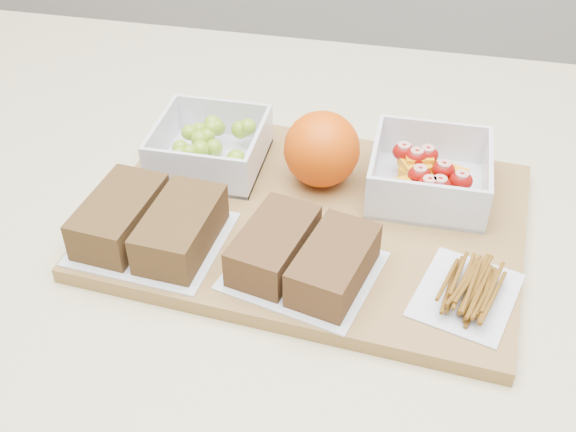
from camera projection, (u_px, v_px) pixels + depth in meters
name	position (u px, v px, depth m)	size (l,w,h in m)	color
cutting_board	(312.00, 220.00, 0.74)	(0.42, 0.30, 0.02)	olive
grape_container	(212.00, 147.00, 0.79)	(0.11, 0.11, 0.05)	silver
fruit_container	(428.00, 176.00, 0.75)	(0.12, 0.12, 0.05)	silver
orange	(322.00, 149.00, 0.75)	(0.08, 0.08, 0.08)	#E24E05
sandwich_bag_left	(150.00, 223.00, 0.69)	(0.15, 0.13, 0.04)	silver
sandwich_bag_center	(304.00, 256.00, 0.66)	(0.15, 0.14, 0.04)	silver
pretzel_bag	(468.00, 287.00, 0.64)	(0.11, 0.12, 0.02)	silver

